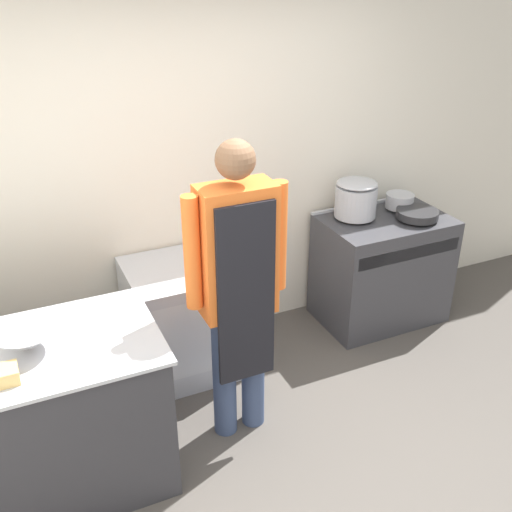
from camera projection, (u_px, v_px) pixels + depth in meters
name	position (u px, v px, depth m)	size (l,w,h in m)	color
ground_plane	(322.00, 493.00, 3.29)	(14.00, 14.00, 0.00)	#4C4742
wall_back	(202.00, 165.00, 4.12)	(8.00, 0.05, 2.70)	silver
prep_counter	(59.00, 416.00, 3.19)	(1.12, 0.78, 0.90)	#2D2D33
stove	(381.00, 269.00, 4.71)	(0.96, 0.63, 0.88)	#38383D
fridge_unit	(182.00, 319.00, 4.13)	(0.70, 0.66, 0.80)	silver
person_cook	(238.00, 281.00, 3.29)	(0.59, 0.24, 1.84)	#38476B
mixing_bowl	(26.00, 340.00, 2.93)	(0.32, 0.32, 0.12)	#B2B5BC
plastic_tub	(5.00, 375.00, 2.72)	(0.12, 0.12, 0.07)	#D8B266
stock_pot	(356.00, 198.00, 4.46)	(0.31, 0.31, 0.29)	#B2B5BC
saute_pan	(417.00, 214.00, 4.48)	(0.32, 0.32, 0.06)	#262628
sauce_pot	(400.00, 201.00, 4.65)	(0.22, 0.22, 0.11)	#B2B5BC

